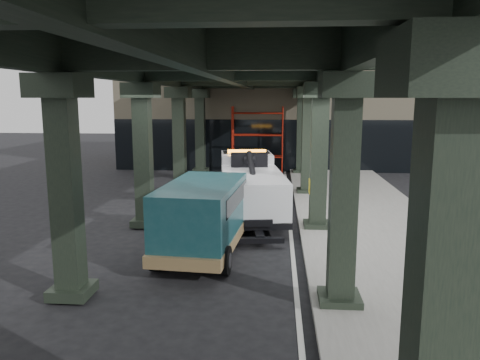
% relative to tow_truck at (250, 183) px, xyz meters
% --- Properties ---
extents(ground, '(90.00, 90.00, 0.00)m').
position_rel_tow_truck_xyz_m(ground, '(-0.15, -4.23, -1.21)').
color(ground, black).
rests_on(ground, ground).
extents(sidewalk, '(5.00, 40.00, 0.15)m').
position_rel_tow_truck_xyz_m(sidewalk, '(4.35, -2.23, -1.13)').
color(sidewalk, gray).
rests_on(sidewalk, ground).
extents(lane_stripe, '(0.12, 38.00, 0.01)m').
position_rel_tow_truck_xyz_m(lane_stripe, '(1.55, -2.23, -1.20)').
color(lane_stripe, silver).
rests_on(lane_stripe, ground).
extents(viaduct, '(7.40, 32.00, 6.40)m').
position_rel_tow_truck_xyz_m(viaduct, '(-0.55, -2.23, 4.25)').
color(viaduct, black).
rests_on(viaduct, ground).
extents(building, '(22.00, 10.00, 8.00)m').
position_rel_tow_truck_xyz_m(building, '(1.85, 15.77, 2.79)').
color(building, '#C6B793').
rests_on(building, ground).
extents(scaffolding, '(3.08, 0.88, 4.00)m').
position_rel_tow_truck_xyz_m(scaffolding, '(-0.15, 10.41, 0.90)').
color(scaffolding, '#AE1D0D').
rests_on(scaffolding, ground).
extents(tow_truck, '(3.04, 7.74, 2.48)m').
position_rel_tow_truck_xyz_m(tow_truck, '(0.00, 0.00, 0.00)').
color(tow_truck, black).
rests_on(tow_truck, ground).
extents(towed_van, '(2.47, 5.39, 2.13)m').
position_rel_tow_truck_xyz_m(towed_van, '(-1.02, -4.80, -0.06)').
color(towed_van, '#123B41').
rests_on(towed_van, ground).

